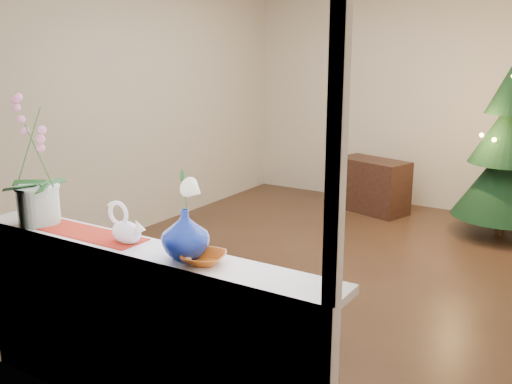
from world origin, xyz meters
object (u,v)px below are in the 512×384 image
blue_vase (185,230)px  xmas_tree (508,149)px  side_table (372,186)px  amber_dish (204,259)px  paperweight (186,255)px  swan (126,224)px  orchid_pot (34,161)px

blue_vase → xmas_tree: size_ratio=0.15×
blue_vase → side_table: 4.44m
amber_dish → xmas_tree: 4.22m
amber_dish → paperweight: bearing=-159.5°
swan → amber_dish: (0.50, -0.02, -0.08)m
xmas_tree → amber_dish: bearing=-98.8°
swan → xmas_tree: xmas_tree is taller
blue_vase → amber_dish: (0.12, -0.02, -0.11)m
blue_vase → paperweight: 0.12m
amber_dish → side_table: 4.46m
orchid_pot → xmas_tree: (1.80, 4.16, -0.37)m
swan → side_table: (-0.31, 4.32, -0.71)m
swan → paperweight: (0.42, -0.05, -0.07)m
xmas_tree → side_table: xmas_tree is taller
blue_vase → paperweight: blue_vase is taller
side_table → swan: bearing=-68.6°
swan → orchid_pot: bearing=-159.9°
paperweight → side_table: size_ratio=0.08×
amber_dish → blue_vase: bearing=171.6°
orchid_pot → xmas_tree: size_ratio=0.40×
orchid_pot → blue_vase: orchid_pot is taller
side_table → amber_dish: bearing=-62.1°
xmas_tree → paperweight: bearing=-99.8°
paperweight → side_table: paperweight is taller
amber_dish → xmas_tree: size_ratio=0.09×
xmas_tree → blue_vase: bearing=-100.4°
blue_vase → paperweight: bearing=-49.8°
orchid_pot → side_table: 4.46m
blue_vase → orchid_pot: bearing=-179.2°
orchid_pot → side_table: orchid_pot is taller
paperweight → side_table: (-0.74, 4.37, -0.64)m
paperweight → xmas_tree: bearing=80.2°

